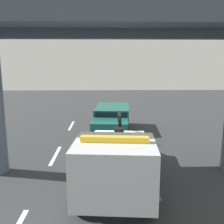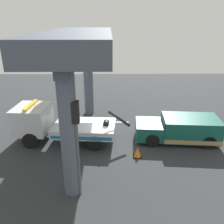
% 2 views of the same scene
% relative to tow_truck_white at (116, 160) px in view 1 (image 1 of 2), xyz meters
% --- Properties ---
extents(ground_plane, '(60.00, 40.00, 0.10)m').
position_rel_tow_truck_white_xyz_m(ground_plane, '(-3.68, 0.06, -1.25)').
color(ground_plane, '#2D3033').
extents(lane_stripe_west, '(2.60, 0.16, 0.01)m').
position_rel_tow_truck_white_xyz_m(lane_stripe_west, '(-9.68, -2.84, -1.20)').
color(lane_stripe_west, silver).
rests_on(lane_stripe_west, ground).
extents(lane_stripe_mid, '(2.60, 0.16, 0.01)m').
position_rel_tow_truck_white_xyz_m(lane_stripe_mid, '(-3.68, -2.84, -1.20)').
color(lane_stripe_mid, silver).
rests_on(lane_stripe_mid, ground).
extents(tow_truck_white, '(7.33, 2.87, 2.46)m').
position_rel_tow_truck_white_xyz_m(tow_truck_white, '(0.00, 0.00, 0.00)').
color(tow_truck_white, silver).
rests_on(tow_truck_white, ground).
extents(towed_van_green, '(5.36, 2.59, 1.58)m').
position_rel_tow_truck_white_xyz_m(towed_van_green, '(-8.10, 0.07, -0.42)').
color(towed_van_green, '#145147').
rests_on(towed_van_green, ground).
extents(overpass_structure, '(3.60, 11.72, 6.77)m').
position_rel_tow_truck_white_xyz_m(overpass_structure, '(-1.83, 0.06, 4.61)').
color(overpass_structure, '#4C5666').
rests_on(overpass_structure, ground).
extents(traffic_cone_orange, '(0.49, 0.49, 0.59)m').
position_rel_tow_truck_white_xyz_m(traffic_cone_orange, '(-5.11, 2.04, -0.92)').
color(traffic_cone_orange, orange).
rests_on(traffic_cone_orange, ground).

